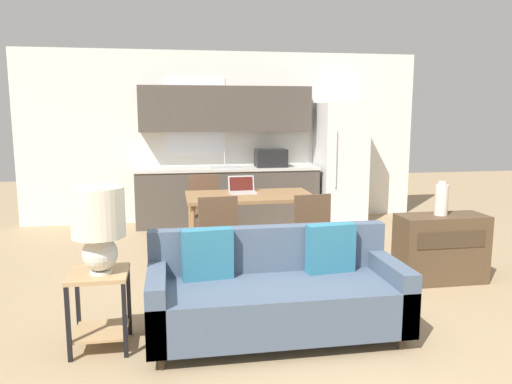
% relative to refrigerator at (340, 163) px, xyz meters
% --- Properties ---
extents(ground_plane, '(20.00, 20.00, 0.00)m').
position_rel_refrigerator_xyz_m(ground_plane, '(-1.82, -4.21, -0.95)').
color(ground_plane, '#9E8460').
extents(wall_back, '(6.40, 0.07, 2.70)m').
position_rel_refrigerator_xyz_m(wall_back, '(-1.82, 0.42, 0.41)').
color(wall_back, silver).
rests_on(wall_back, ground_plane).
extents(kitchen_counter, '(2.85, 0.65, 2.15)m').
position_rel_refrigerator_xyz_m(kitchen_counter, '(-1.80, 0.12, -0.11)').
color(kitchen_counter, '#4C443D').
rests_on(kitchen_counter, ground_plane).
extents(refrigerator, '(0.70, 0.78, 1.90)m').
position_rel_refrigerator_xyz_m(refrigerator, '(0.00, 0.00, 0.00)').
color(refrigerator, white).
rests_on(refrigerator, ground_plane).
extents(dining_table, '(1.50, 0.86, 0.78)m').
position_rel_refrigerator_xyz_m(dining_table, '(-1.77, -1.84, -0.24)').
color(dining_table, olive).
rests_on(dining_table, ground_plane).
extents(couch, '(1.96, 0.80, 0.85)m').
position_rel_refrigerator_xyz_m(couch, '(-1.91, -3.96, -0.61)').
color(couch, '#3D2D1E').
rests_on(couch, ground_plane).
extents(side_table, '(0.43, 0.43, 0.59)m').
position_rel_refrigerator_xyz_m(side_table, '(-3.24, -3.95, -0.56)').
color(side_table, tan).
rests_on(side_table, ground_plane).
extents(table_lamp, '(0.38, 0.38, 0.64)m').
position_rel_refrigerator_xyz_m(table_lamp, '(-3.22, -3.98, 0.02)').
color(table_lamp, silver).
rests_on(table_lamp, side_table).
extents(credenza, '(0.91, 0.40, 0.71)m').
position_rel_refrigerator_xyz_m(credenza, '(0.05, -3.01, -0.60)').
color(credenza, brown).
rests_on(credenza, ground_plane).
extents(vase, '(0.13, 0.13, 0.35)m').
position_rel_refrigerator_xyz_m(vase, '(0.04, -3.00, -0.08)').
color(vase, beige).
rests_on(vase, credenza).
extents(dining_chair_far_left, '(0.44, 0.44, 0.92)m').
position_rel_refrigerator_xyz_m(dining_chair_far_left, '(-2.26, -1.07, -0.44)').
color(dining_chair_far_left, brown).
rests_on(dining_chair_far_left, ground_plane).
extents(dining_chair_near_right, '(0.47, 0.47, 0.92)m').
position_rel_refrigerator_xyz_m(dining_chair_near_right, '(-1.28, -2.66, -0.44)').
color(dining_chair_near_right, brown).
rests_on(dining_chair_near_right, ground_plane).
extents(dining_chair_near_left, '(0.45, 0.45, 0.92)m').
position_rel_refrigerator_xyz_m(dining_chair_near_left, '(-2.25, -2.62, -0.44)').
color(dining_chair_near_left, brown).
rests_on(dining_chair_near_left, ground_plane).
extents(laptop, '(0.33, 0.26, 0.20)m').
position_rel_refrigerator_xyz_m(laptop, '(-1.84, -1.68, -0.12)').
color(laptop, '#B7BABC').
rests_on(laptop, dining_table).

